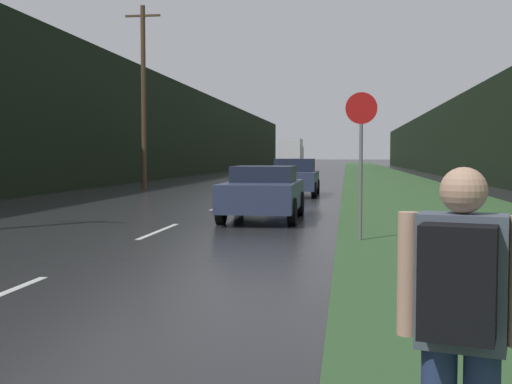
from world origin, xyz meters
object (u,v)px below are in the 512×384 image
Objects in this scene: car_passing_far at (295,177)px; delivery_truck at (291,154)px; car_passing_near at (263,192)px; stop_sign at (361,153)px; hitchhiker_with_backpack at (460,325)px.

car_passing_far is 0.66× the size of delivery_truck.
stop_sign is at bearing 121.86° from car_passing_near.
car_passing_near is 0.62× the size of delivery_truck.
stop_sign is 59.05m from delivery_truck.
car_passing_near is 54.93m from delivery_truck.
car_passing_far is (-0.00, 10.24, 0.04)m from car_passing_near.
stop_sign reaches higher than car_passing_far.
stop_sign is 0.66× the size of car_passing_far.
car_passing_near is 0.95× the size of car_passing_far.
hitchhiker_with_backpack is (0.22, -9.90, -0.80)m from stop_sign.
delivery_truck is at bearing -85.87° from car_passing_near.
car_passing_near is at bearing 90.00° from car_passing_far.
stop_sign is 14.41m from car_passing_far.
delivery_truck is (-3.96, 44.54, 1.06)m from car_passing_far.
stop_sign is at bearing 99.77° from car_passing_far.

